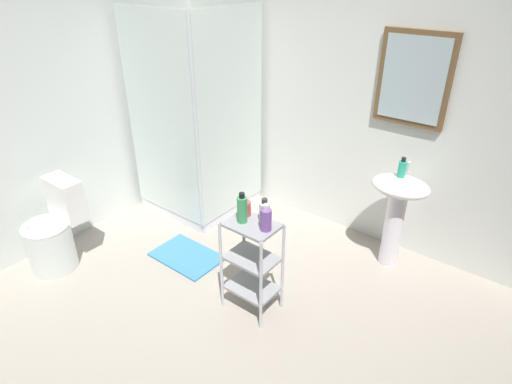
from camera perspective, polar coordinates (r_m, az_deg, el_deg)
The scene contains 14 objects.
ground_plane at distance 3.22m, azimuth -6.84°, elevation -17.60°, with size 4.20×4.20×0.02m, color #A89D90.
wall_back at distance 3.90m, azimuth 11.72°, elevation 12.28°, with size 4.20×0.14×2.50m.
wall_left at distance 3.96m, azimuth -27.92°, elevation 9.78°, with size 0.10×4.20×2.50m, color white.
shower_stall at distance 4.34m, azimuth -7.53°, elevation 3.11°, with size 0.92×0.92×2.00m.
pedestal_sink at distance 3.62m, azimuth 18.45°, elevation -1.56°, with size 0.46×0.37×0.81m.
sink_faucet at distance 3.60m, azimuth 19.82°, elevation 3.07°, with size 0.03×0.03×0.10m, color silver.
toilet at distance 3.92m, azimuth -25.48°, elevation -5.07°, with size 0.37×0.49×0.76m.
storage_cart at distance 3.06m, azimuth -0.56°, elevation -9.08°, with size 0.38×0.28×0.74m.
hand_soap_bottle at distance 3.52m, azimuth 19.04°, elevation 3.00°, with size 0.06×0.06×0.17m.
body_wash_bottle_green at distance 2.86m, azimuth -1.88°, elevation -2.30°, with size 0.07×0.07×0.22m.
lotion_bottle_white at distance 2.87m, azimuth 1.16°, elevation -2.68°, with size 0.07×0.07×0.18m.
conditioner_bottle_purple at distance 2.78m, azimuth 1.34°, elevation -3.65°, with size 0.08×0.08×0.19m.
rinse_cup at distance 2.96m, azimuth -1.49°, elevation -2.24°, with size 0.08×0.08×0.10m, color #B24742.
bath_mat at distance 3.85m, azimuth -9.27°, elevation -8.51°, with size 0.60×0.40×0.02m, color teal.
Camera 1 is at (1.65, -1.53, 2.30)m, focal length 29.75 mm.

